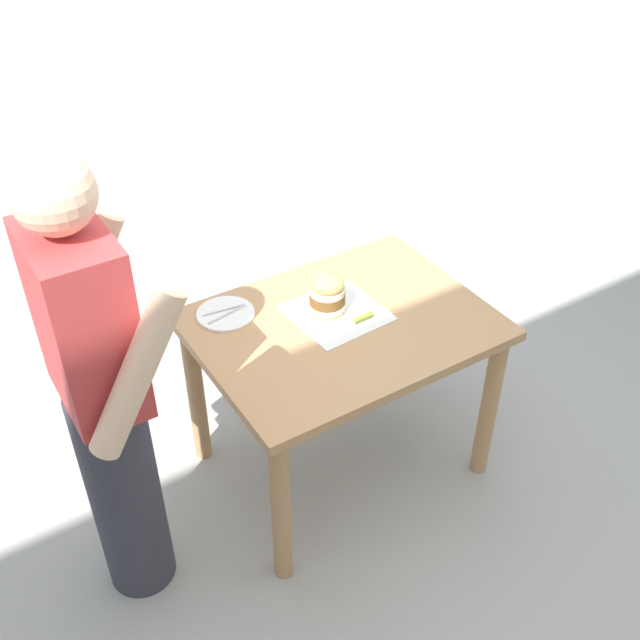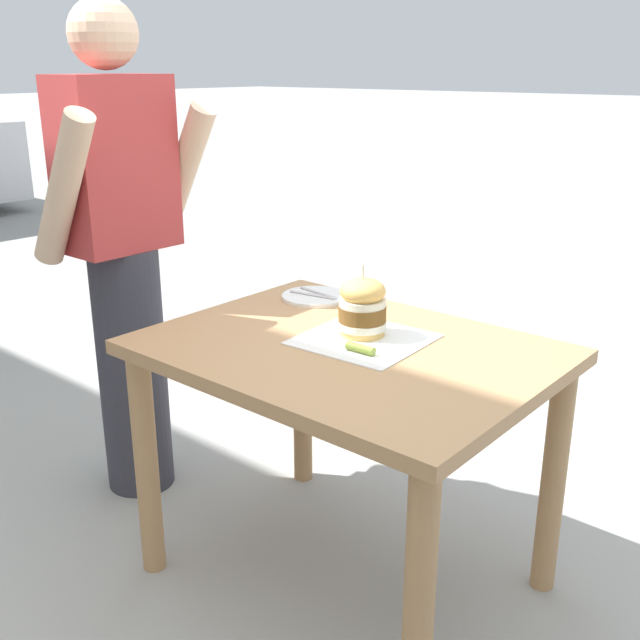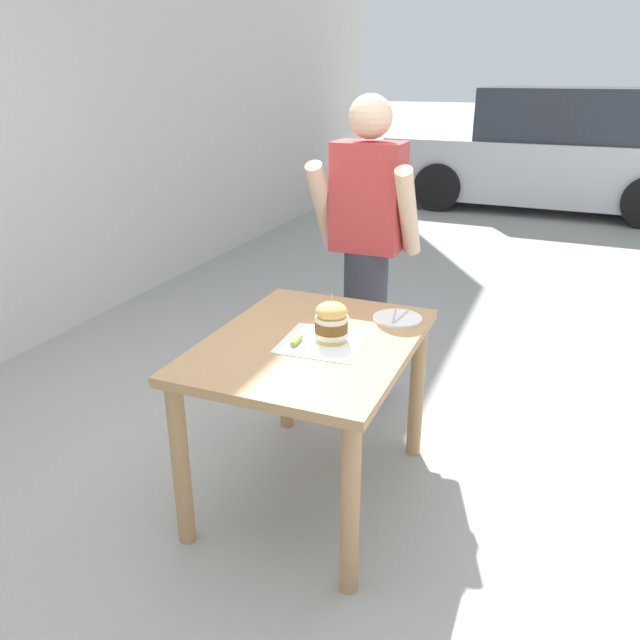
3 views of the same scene
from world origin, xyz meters
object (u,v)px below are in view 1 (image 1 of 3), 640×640
Objects in this scene: patio_table at (342,348)px; diner_across_table at (104,398)px; pickle_spear at (363,317)px; side_plate_with_forks at (226,314)px; sandwich at (327,293)px.

diner_across_table is (-0.06, 0.92, 0.26)m from patio_table.
patio_table is at bearing 64.29° from pickle_spear.
pickle_spear reaches higher than side_plate_with_forks.
diner_across_table is (-0.15, 0.90, 0.04)m from sandwich.
diner_across_table is (-0.03, 0.99, 0.11)m from pickle_spear.
diner_across_table reaches higher than sandwich.
side_plate_with_forks is at bearing 52.35° from patio_table.
patio_table is 12.75× the size of pickle_spear.
sandwich reaches higher than pickle_spear.
sandwich is 0.92× the size of side_plate_with_forks.
sandwich is 2.38× the size of pickle_spear.
diner_across_table is at bearing 99.35° from sandwich.
side_plate_with_forks is 0.13× the size of diner_across_table.
diner_across_table reaches higher than side_plate_with_forks.
patio_table is 0.16m from pickle_spear.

